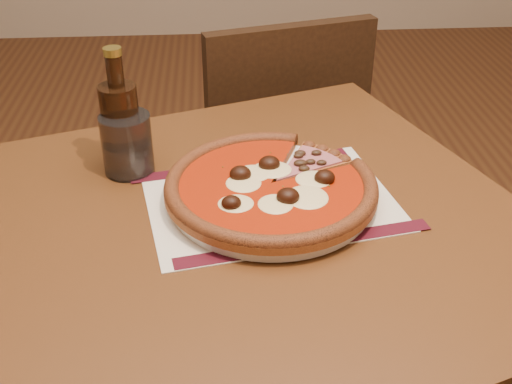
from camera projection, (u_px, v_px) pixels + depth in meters
table at (257, 268)px, 1.02m from camera, size 1.02×1.02×0.75m
chair_far at (273, 152)px, 1.69m from camera, size 0.50×0.50×0.86m
placemat at (271, 201)px, 1.00m from camera, size 0.42×0.34×0.00m
plate at (271, 196)px, 1.00m from camera, size 0.31×0.31×0.02m
pizza at (271, 185)px, 0.99m from camera, size 0.33×0.33×0.04m
ham_slice at (312, 162)px, 1.06m from camera, size 0.13×0.13×0.02m
water_glass at (127, 144)px, 1.06m from camera, size 0.09×0.09×0.10m
bottle at (121, 122)px, 1.06m from camera, size 0.06×0.06×0.21m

